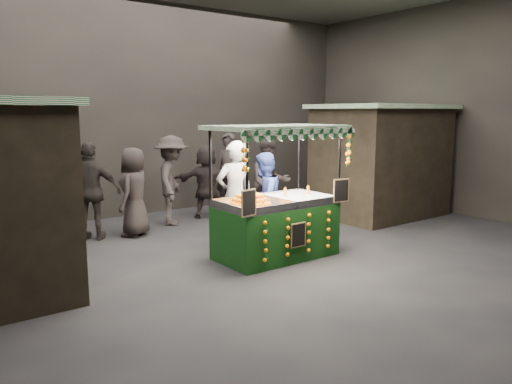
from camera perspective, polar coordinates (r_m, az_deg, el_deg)
ground at (r=8.10m, az=2.14°, el=-8.20°), size 12.00×12.00×0.00m
market_hall at (r=7.79m, az=2.29°, el=16.29°), size 12.10×10.10×5.05m
neighbour_stall_right at (r=11.97m, az=14.19°, el=3.59°), size 3.00×2.20×2.60m
juice_stall at (r=8.26m, az=2.49°, el=-2.92°), size 2.28×1.34×2.21m
vendor_grey at (r=8.72m, az=-2.46°, el=-0.40°), size 0.75×0.54×1.94m
vendor_blue at (r=9.12m, az=0.90°, el=-0.73°), size 1.01×0.92×1.70m
shopper_0 at (r=8.45m, az=-26.83°, el=-2.47°), size 0.74×0.66×1.71m
shopper_1 at (r=10.45m, az=1.62°, el=1.03°), size 1.09×0.97×1.87m
shopper_2 at (r=9.86m, az=-18.50°, el=0.08°), size 1.16×1.01×1.88m
shopper_3 at (r=10.78m, az=-9.67°, el=1.32°), size 1.28×1.44×1.94m
shopper_4 at (r=9.97m, az=-13.89°, el=0.00°), size 1.00×0.99×1.75m
shopper_5 at (r=11.40m, az=-5.73°, el=1.21°), size 1.54×1.37×1.69m
shopper_6 at (r=11.71m, az=-3.20°, el=2.08°), size 0.71×0.84×1.95m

